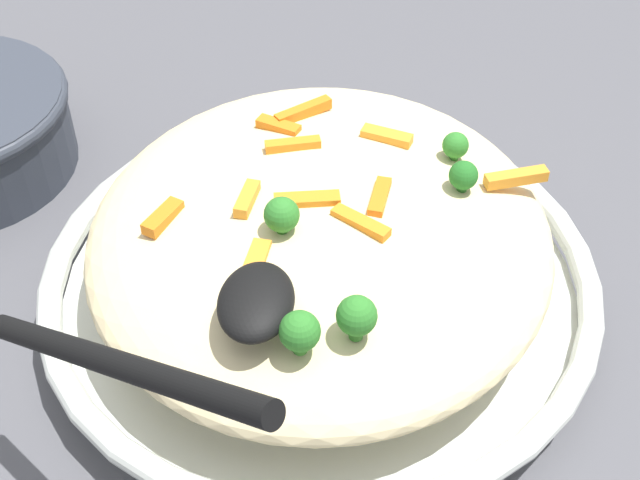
{
  "coord_description": "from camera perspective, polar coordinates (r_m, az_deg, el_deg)",
  "views": [
    {
      "loc": [
        -0.4,
        -0.04,
        0.43
      ],
      "look_at": [
        0.0,
        0.0,
        0.06
      ],
      "focal_mm": 49.27,
      "sensor_mm": 36.0,
      "label": 1
    }
  ],
  "objects": [
    {
      "name": "carrot_piece_8",
      "position": [
        0.52,
        -4.75,
        2.67
      ],
      "size": [
        0.03,
        0.01,
        0.01
      ],
      "primitive_type": "cube",
      "rotation": [
        0.0,
        0.0,
        3.0
      ],
      "color": "orange",
      "rests_on": "pasta_mound"
    },
    {
      "name": "broccoli_floret_3",
      "position": [
        0.57,
        8.79,
        6.08
      ],
      "size": [
        0.02,
        0.02,
        0.02
      ],
      "color": "#296820",
      "rests_on": "pasta_mound"
    },
    {
      "name": "serving_spoon",
      "position": [
        0.42,
        -7.57,
        -5.43
      ],
      "size": [
        0.16,
        0.16,
        0.09
      ],
      "color": "black",
      "rests_on": "pasta_mound"
    },
    {
      "name": "carrot_piece_3",
      "position": [
        0.51,
        2.65,
        1.09
      ],
      "size": [
        0.03,
        0.04,
        0.01
      ],
      "primitive_type": "cube",
      "rotation": [
        0.0,
        0.0,
        4.15
      ],
      "color": "orange",
      "rests_on": "pasta_mound"
    },
    {
      "name": "carrot_piece_1",
      "position": [
        0.53,
        -10.16,
        1.46
      ],
      "size": [
        0.03,
        0.02,
        0.01
      ],
      "primitive_type": "cube",
      "rotation": [
        0.0,
        0.0,
        2.72
      ],
      "color": "orange",
      "rests_on": "pasta_mound"
    },
    {
      "name": "pasta_mound",
      "position": [
        0.55,
        -0.0,
        0.47
      ],
      "size": [
        0.31,
        0.29,
        0.06
      ],
      "primitive_type": "ellipsoid",
      "color": "beige",
      "rests_on": "serving_bowl"
    },
    {
      "name": "carrot_piece_7",
      "position": [
        0.59,
        -2.71,
        7.37
      ],
      "size": [
        0.02,
        0.03,
        0.01
      ],
      "primitive_type": "cube",
      "rotation": [
        0.0,
        0.0,
        4.33
      ],
      "color": "orange",
      "rests_on": "pasta_mound"
    },
    {
      "name": "carrot_piece_2",
      "position": [
        0.56,
        12.62,
        3.98
      ],
      "size": [
        0.02,
        0.04,
        0.01
      ],
      "primitive_type": "cube",
      "rotation": [
        0.0,
        0.0,
        1.9
      ],
      "color": "orange",
      "rests_on": "pasta_mound"
    },
    {
      "name": "carrot_piece_0",
      "position": [
        0.52,
        -0.85,
        2.55
      ],
      "size": [
        0.02,
        0.04,
        0.01
      ],
      "primitive_type": "cube",
      "rotation": [
        0.0,
        0.0,
        4.88
      ],
      "color": "orange",
      "rests_on": "pasta_mound"
    },
    {
      "name": "carrot_piece_4",
      "position": [
        0.56,
        -1.77,
        6.16
      ],
      "size": [
        0.02,
        0.04,
        0.01
      ],
      "primitive_type": "cube",
      "rotation": [
        0.0,
        0.0,
        1.83
      ],
      "color": "orange",
      "rests_on": "pasta_mound"
    },
    {
      "name": "carrot_piece_10",
      "position": [
        0.58,
        4.35,
        6.68
      ],
      "size": [
        0.02,
        0.03,
        0.01
      ],
      "primitive_type": "cube",
      "rotation": [
        0.0,
        0.0,
        4.41
      ],
      "color": "orange",
      "rests_on": "pasta_mound"
    },
    {
      "name": "broccoli_floret_0",
      "position": [
        0.44,
        -1.09,
        -6.0
      ],
      "size": [
        0.02,
        0.02,
        0.03
      ],
      "color": "#296820",
      "rests_on": "pasta_mound"
    },
    {
      "name": "broccoli_floret_1",
      "position": [
        0.5,
        -2.51,
        1.63
      ],
      "size": [
        0.02,
        0.02,
        0.02
      ],
      "color": "#296820",
      "rests_on": "pasta_mound"
    },
    {
      "name": "broccoli_floret_2",
      "position": [
        0.54,
        9.3,
        4.15
      ],
      "size": [
        0.02,
        0.02,
        0.02
      ],
      "color": "#205B1C",
      "rests_on": "pasta_mound"
    },
    {
      "name": "broccoli_floret_4",
      "position": [
        0.45,
        2.4,
        -4.98
      ],
      "size": [
        0.02,
        0.02,
        0.03
      ],
      "color": "#296820",
      "rests_on": "pasta_mound"
    },
    {
      "name": "carrot_piece_9",
      "position": [
        0.6,
        -1.1,
        8.35
      ],
      "size": [
        0.03,
        0.04,
        0.01
      ],
      "primitive_type": "cube",
      "rotation": [
        0.0,
        0.0,
        5.4
      ],
      "color": "orange",
      "rests_on": "pasta_mound"
    },
    {
      "name": "serving_bowl",
      "position": [
        0.58,
        -0.0,
        -2.67
      ],
      "size": [
        0.36,
        0.36,
        0.04
      ],
      "color": "silver",
      "rests_on": "ground_plane"
    },
    {
      "name": "carrot_piece_6",
      "position": [
        0.49,
        -4.09,
        -1.13
      ],
      "size": [
        0.03,
        0.01,
        0.01
      ],
      "primitive_type": "cube",
      "rotation": [
        0.0,
        0.0,
        6.16
      ],
      "color": "orange",
      "rests_on": "pasta_mound"
    },
    {
      "name": "ground_plane",
      "position": [
        0.59,
        -0.0,
        -3.98
      ],
      "size": [
        2.4,
        2.4,
        0.0
      ],
      "primitive_type": "plane",
      "color": "#4C4C51"
    },
    {
      "name": "carrot_piece_5",
      "position": [
        0.53,
        3.92,
        3.11
      ],
      "size": [
        0.03,
        0.01,
        0.01
      ],
      "primitive_type": "cube",
      "rotation": [
        0.0,
        0.0,
        3.0
      ],
      "color": "orange",
      "rests_on": "pasta_mound"
    }
  ]
}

